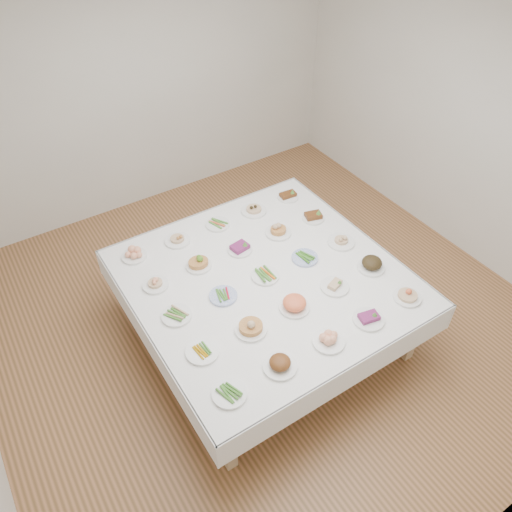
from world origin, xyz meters
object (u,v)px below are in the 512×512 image
display_table (265,282)px  dish_0 (229,393)px  dish_12 (265,275)px  dish_24 (288,195)px

display_table → dish_0: bearing=-135.6°
dish_0 → dish_12: dish_12 is taller
display_table → dish_0: 1.20m
dish_24 → display_table: bearing=-134.9°
display_table → dish_24: 1.20m
dish_12 → display_table: bearing=-36.9°
display_table → dish_12: dish_12 is taller
dish_0 → dish_12: 1.20m
dish_0 → dish_24: 2.39m
display_table → dish_12: 0.09m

